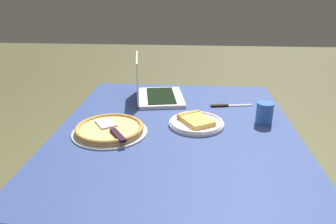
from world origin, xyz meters
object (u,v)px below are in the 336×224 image
object	(u,v)px
pizza_plate	(196,122)
drink_cup	(265,113)
dining_table	(176,145)
table_knife	(227,106)
laptop	(153,91)
pizza_tray	(110,129)

from	to	relation	value
pizza_plate	drink_cup	world-z (taller)	drink_cup
dining_table	table_knife	world-z (taller)	table_knife
dining_table	laptop	size ratio (longest dim) A/B	3.61
laptop	drink_cup	distance (m)	0.59
laptop	pizza_tray	world-z (taller)	laptop
pizza_plate	table_knife	size ratio (longest dim) A/B	1.14
dining_table	pizza_tray	size ratio (longest dim) A/B	3.97
dining_table	table_knife	bearing A→B (deg)	138.92
drink_cup	pizza_tray	bearing A→B (deg)	-77.23
pizza_tray	drink_cup	bearing A→B (deg)	102.77
pizza_tray	table_knife	world-z (taller)	pizza_tray
laptop	pizza_tray	distance (m)	0.45
dining_table	table_knife	size ratio (longest dim) A/B	5.89
laptop	table_knife	distance (m)	0.39
pizza_tray	drink_cup	size ratio (longest dim) A/B	3.27
dining_table	laptop	world-z (taller)	laptop
dining_table	laptop	bearing A→B (deg)	-158.26
pizza_tray	table_knife	bearing A→B (deg)	123.97
pizza_tray	drink_cup	world-z (taller)	drink_cup
table_knife	pizza_plate	bearing A→B (deg)	-32.91
laptop	pizza_plate	distance (m)	0.40
laptop	table_knife	size ratio (longest dim) A/B	1.63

